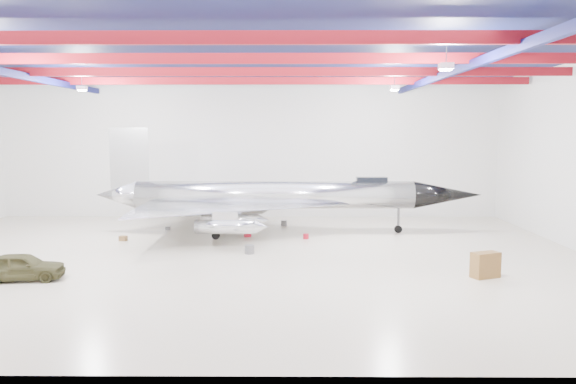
{
  "coord_description": "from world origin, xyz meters",
  "views": [
    {
      "loc": [
        3.45,
        -30.3,
        6.95
      ],
      "look_at": [
        3.23,
        2.0,
        3.44
      ],
      "focal_mm": 35.0,
      "sensor_mm": 36.0,
      "label": 1
    }
  ],
  "objects": [
    {
      "name": "engine_drum",
      "position": [
        1.04,
        1.06,
        0.25
      ],
      "size": [
        0.72,
        0.72,
        0.49
      ],
      "primitive_type": "cylinder",
      "rotation": [
        0.0,
        0.0,
        0.41
      ],
      "color": "#59595B",
      "rests_on": "floor"
    },
    {
      "name": "spares_box",
      "position": [
        2.87,
        10.63,
        0.2
      ],
      "size": [
        0.47,
        0.47,
        0.39
      ],
      "primitive_type": "cylinder",
      "rotation": [
        0.0,
        0.0,
        -0.09
      ],
      "color": "#59595B",
      "rests_on": "floor"
    },
    {
      "name": "crate_ply",
      "position": [
        -7.29,
        4.78,
        0.16
      ],
      "size": [
        0.52,
        0.46,
        0.31
      ],
      "primitive_type": "cube",
      "rotation": [
        0.0,
        0.0,
        -0.26
      ],
      "color": "olive",
      "rests_on": "floor"
    },
    {
      "name": "jeep",
      "position": [
        -9.18,
        -4.72,
        0.65
      ],
      "size": [
        4.01,
        2.06,
        1.3
      ],
      "primitive_type": "imported",
      "rotation": [
        0.0,
        0.0,
        1.71
      ],
      "color": "#3B381D",
      "rests_on": "floor"
    },
    {
      "name": "jet_aircraft",
      "position": [
        2.25,
        7.64,
        2.36
      ],
      "size": [
        26.31,
        15.09,
        7.19
      ],
      "rotation": [
        0.0,
        0.0,
        0.0
      ],
      "color": "silver",
      "rests_on": "floor"
    },
    {
      "name": "tool_chest",
      "position": [
        4.36,
        5.5,
        0.17
      ],
      "size": [
        0.46,
        0.46,
        0.33
      ],
      "primitive_type": "cylinder",
      "rotation": [
        0.0,
        0.0,
        0.29
      ],
      "color": "#A71022",
      "rests_on": "floor"
    },
    {
      "name": "desk",
      "position": [
        12.67,
        -4.09,
        0.61
      ],
      "size": [
        1.49,
        1.14,
        1.22
      ],
      "primitive_type": "cube",
      "rotation": [
        0.0,
        0.0,
        0.41
      ],
      "color": "brown",
      "rests_on": "floor"
    },
    {
      "name": "ceiling",
      "position": [
        0.0,
        0.0,
        11.0
      ],
      "size": [
        40.0,
        40.0,
        0.0
      ],
      "primitive_type": "plane",
      "rotation": [
        3.14,
        0.0,
        0.0
      ],
      "color": "#0A0F38",
      "rests_on": "wall_back"
    },
    {
      "name": "toolbox_red",
      "position": [
        0.53,
        6.2,
        0.15
      ],
      "size": [
        0.51,
        0.47,
        0.29
      ],
      "primitive_type": "cube",
      "rotation": [
        0.0,
        0.0,
        0.41
      ],
      "color": "#A71022",
      "rests_on": "floor"
    },
    {
      "name": "ceiling_structure",
      "position": [
        0.0,
        0.0,
        10.32
      ],
      "size": [
        39.5,
        29.5,
        1.08
      ],
      "color": "maroon",
      "rests_on": "ceiling"
    },
    {
      "name": "floor",
      "position": [
        0.0,
        0.0,
        0.0
      ],
      "size": [
        40.0,
        40.0,
        0.0
      ],
      "primitive_type": "plane",
      "color": "beige",
      "rests_on": "ground"
    },
    {
      "name": "wall_back",
      "position": [
        0.0,
        15.0,
        5.5
      ],
      "size": [
        40.0,
        0.0,
        40.0
      ],
      "primitive_type": "plane",
      "rotation": [
        1.57,
        0.0,
        0.0
      ],
      "color": "silver",
      "rests_on": "floor"
    },
    {
      "name": "crate_small",
      "position": [
        -5.31,
        8.71,
        0.12
      ],
      "size": [
        0.35,
        0.29,
        0.23
      ],
      "primitive_type": "cube",
      "rotation": [
        0.0,
        0.0,
        0.07
      ],
      "color": "#59595B",
      "rests_on": "floor"
    }
  ]
}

